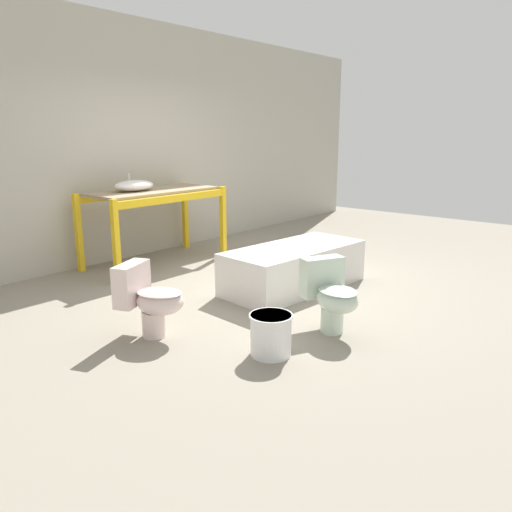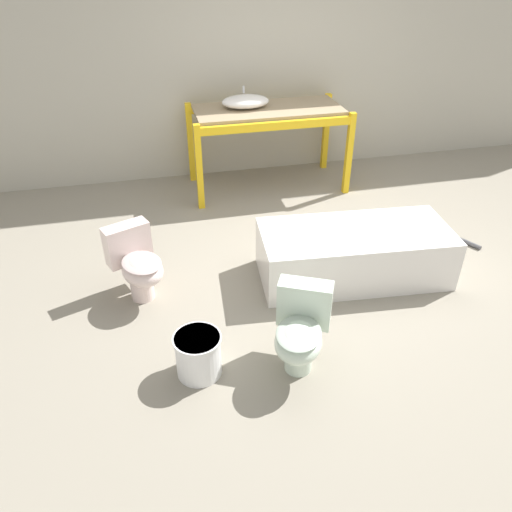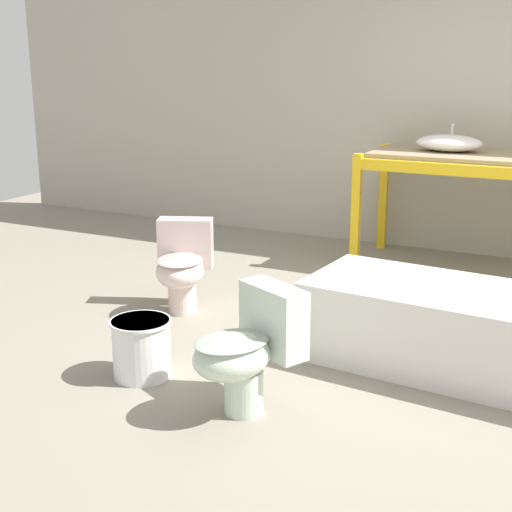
{
  "view_description": "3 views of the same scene",
  "coord_description": "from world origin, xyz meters",
  "px_view_note": "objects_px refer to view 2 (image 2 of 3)",
  "views": [
    {
      "loc": [
        -4.27,
        -3.52,
        1.71
      ],
      "look_at": [
        -1.01,
        -0.78,
        0.65
      ],
      "focal_mm": 35.0,
      "sensor_mm": 36.0,
      "label": 1
    },
    {
      "loc": [
        -1.59,
        -3.87,
        2.71
      ],
      "look_at": [
        -0.89,
        -0.87,
        0.68
      ],
      "focal_mm": 35.0,
      "sensor_mm": 36.0,
      "label": 2
    },
    {
      "loc": [
        0.82,
        -4.3,
        1.73
      ],
      "look_at": [
        -0.88,
        -0.88,
        0.67
      ],
      "focal_mm": 50.0,
      "sensor_mm": 36.0,
      "label": 3
    }
  ],
  "objects_px": {
    "toilet_near": "(137,263)",
    "toilet_far": "(300,330)",
    "bucket_white": "(198,354)",
    "bathtub_main": "(354,250)",
    "sink_basin": "(245,102)"
  },
  "relations": [
    {
      "from": "toilet_near",
      "to": "bucket_white",
      "type": "height_order",
      "value": "toilet_near"
    },
    {
      "from": "toilet_near",
      "to": "bucket_white",
      "type": "relative_size",
      "value": 1.85
    },
    {
      "from": "toilet_near",
      "to": "toilet_far",
      "type": "bearing_deg",
      "value": -68.46
    },
    {
      "from": "toilet_near",
      "to": "toilet_far",
      "type": "distance_m",
      "value": 1.57
    },
    {
      "from": "bathtub_main",
      "to": "toilet_near",
      "type": "xyz_separation_m",
      "value": [
        -1.92,
        0.13,
        0.07
      ]
    },
    {
      "from": "bathtub_main",
      "to": "toilet_far",
      "type": "bearing_deg",
      "value": -124.93
    },
    {
      "from": "sink_basin",
      "to": "bathtub_main",
      "type": "distance_m",
      "value": 2.34
    },
    {
      "from": "toilet_near",
      "to": "bucket_white",
      "type": "bearing_deg",
      "value": -92.68
    },
    {
      "from": "bathtub_main",
      "to": "bucket_white",
      "type": "relative_size",
      "value": 5.07
    },
    {
      "from": "bathtub_main",
      "to": "toilet_near",
      "type": "height_order",
      "value": "toilet_near"
    },
    {
      "from": "toilet_near",
      "to": "bucket_white",
      "type": "xyz_separation_m",
      "value": [
        0.37,
        -1.02,
        -0.17
      ]
    },
    {
      "from": "sink_basin",
      "to": "toilet_near",
      "type": "height_order",
      "value": "sink_basin"
    },
    {
      "from": "bathtub_main",
      "to": "bucket_white",
      "type": "bearing_deg",
      "value": -145.19
    },
    {
      "from": "toilet_far",
      "to": "bathtub_main",
      "type": "bearing_deg",
      "value": 76.32
    },
    {
      "from": "bathtub_main",
      "to": "toilet_far",
      "type": "distance_m",
      "value": 1.3
    }
  ]
}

